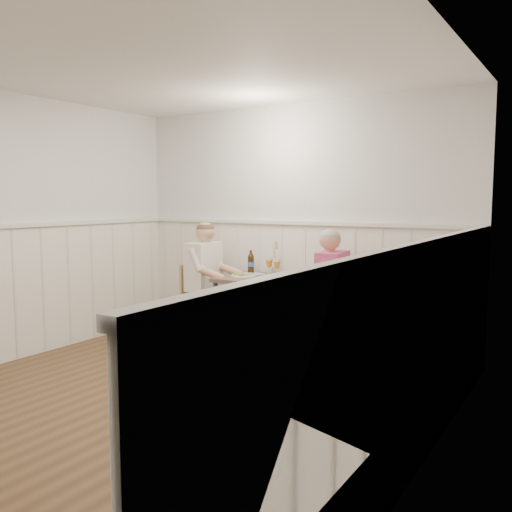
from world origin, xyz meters
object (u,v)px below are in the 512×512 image
at_px(diner_cream, 207,290).
at_px(beer_bottle, 251,263).
at_px(man_in_pink, 328,304).
at_px(grass_vase, 274,258).
at_px(dining_table, 266,287).
at_px(chair_left, 200,298).
at_px(chair_right, 333,307).

height_order(diner_cream, beer_bottle, diner_cream).
relative_size(man_in_pink, beer_bottle, 5.12).
height_order(diner_cream, grass_vase, diner_cream).
bearing_deg(grass_vase, beer_bottle, -172.85).
height_order(man_in_pink, diner_cream, diner_cream).
height_order(dining_table, man_in_pink, man_in_pink).
relative_size(dining_table, chair_left, 1.16).
relative_size(chair_right, beer_bottle, 3.75).
height_order(dining_table, diner_cream, diner_cream).
relative_size(dining_table, diner_cream, 0.73).
distance_m(man_in_pink, grass_vase, 0.94).
bearing_deg(man_in_pink, beer_bottle, 165.28).
bearing_deg(diner_cream, chair_left, 177.71).
distance_m(chair_right, man_in_pink, 0.06).
distance_m(chair_right, grass_vase, 0.98).
bearing_deg(man_in_pink, dining_table, 176.87).
distance_m(chair_left, diner_cream, 0.14).
xyz_separation_m(chair_right, chair_left, (-1.63, -0.03, -0.06)).
height_order(chair_left, beer_bottle, beer_bottle).
bearing_deg(dining_table, chair_left, -177.03).
xyz_separation_m(chair_left, man_in_pink, (1.58, 0.00, 0.09)).
bearing_deg(grass_vase, man_in_pink, -21.63).
distance_m(beer_bottle, grass_vase, 0.29).
bearing_deg(grass_vase, dining_table, -75.80).
bearing_deg(beer_bottle, chair_right, -12.81).
xyz_separation_m(man_in_pink, beer_bottle, (-1.08, 0.28, 0.31)).
bearing_deg(chair_left, chair_right, 1.14).
distance_m(dining_table, diner_cream, 0.76).
height_order(chair_left, grass_vase, grass_vase).
height_order(man_in_pink, grass_vase, man_in_pink).
xyz_separation_m(dining_table, chair_right, (0.78, -0.01, -0.13)).
height_order(chair_right, chair_left, chair_right).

